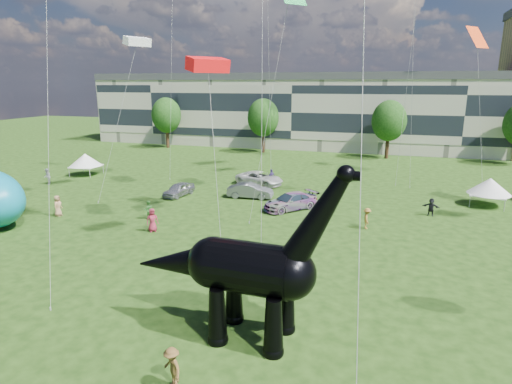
% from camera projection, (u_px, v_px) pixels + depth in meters
% --- Properties ---
extents(ground, '(220.00, 220.00, 0.00)m').
position_uv_depth(ground, '(185.00, 336.00, 19.75)').
color(ground, '#16330C').
rests_on(ground, ground).
extents(terrace_row, '(78.00, 11.00, 12.00)m').
position_uv_depth(terrace_row, '(298.00, 113.00, 77.89)').
color(terrace_row, beige).
rests_on(terrace_row, ground).
extents(tree_far_left, '(5.20, 5.20, 9.44)m').
position_uv_depth(tree_far_left, '(166.00, 112.00, 75.91)').
color(tree_far_left, '#382314').
rests_on(tree_far_left, ground).
extents(tree_mid_left, '(5.20, 5.20, 9.44)m').
position_uv_depth(tree_mid_left, '(263.00, 115.00, 70.67)').
color(tree_mid_left, '#382314').
rests_on(tree_mid_left, ground).
extents(tree_mid_right, '(5.20, 5.20, 9.44)m').
position_uv_depth(tree_mid_right, '(389.00, 117.00, 64.84)').
color(tree_mid_right, '#382314').
rests_on(tree_mid_right, ground).
extents(dinosaur_sculpture, '(10.53, 2.99, 8.62)m').
position_uv_depth(dinosaur_sculpture, '(243.00, 270.00, 19.08)').
color(dinosaur_sculpture, black).
rests_on(dinosaur_sculpture, ground).
extents(car_silver, '(2.24, 4.28, 1.39)m').
position_uv_depth(car_silver, '(179.00, 189.00, 44.09)').
color(car_silver, '#B6B6BB').
rests_on(car_silver, ground).
extents(car_grey, '(4.73, 2.03, 1.51)m').
position_uv_depth(car_grey, '(250.00, 191.00, 43.31)').
color(car_grey, slate).
rests_on(car_grey, ground).
extents(car_white, '(5.98, 3.88, 1.53)m').
position_uv_depth(car_white, '(260.00, 178.00, 48.89)').
color(car_white, silver).
rests_on(car_white, ground).
extents(car_dark, '(5.15, 5.43, 1.55)m').
position_uv_depth(car_dark, '(290.00, 201.00, 39.33)').
color(car_dark, '#595960').
rests_on(car_dark, ground).
extents(gazebo_near, '(4.64, 4.64, 2.69)m').
position_uv_depth(gazebo_near, '(490.00, 186.00, 40.30)').
color(gazebo_near, white).
rests_on(gazebo_near, ground).
extents(gazebo_left, '(4.23, 4.23, 2.75)m').
position_uv_depth(gazebo_left, '(85.00, 160.00, 53.88)').
color(gazebo_left, white).
rests_on(gazebo_left, ground).
extents(visitors, '(54.39, 35.11, 1.88)m').
position_uv_depth(visitors, '(226.00, 212.00, 35.67)').
color(visitors, maroon).
rests_on(visitors, ground).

